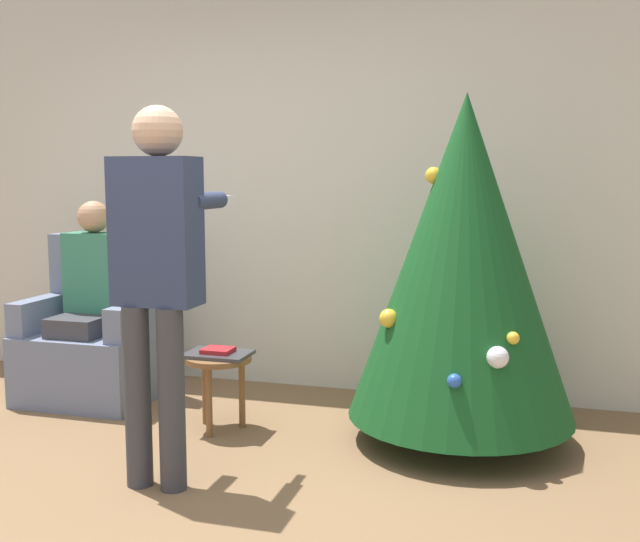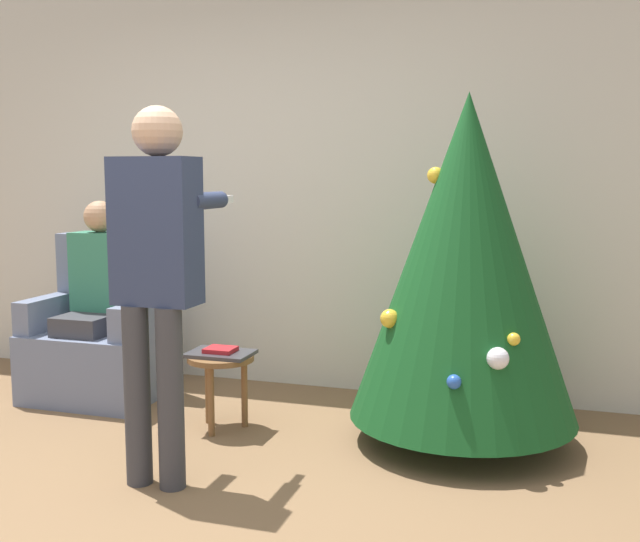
# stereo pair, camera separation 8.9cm
# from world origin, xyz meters

# --- Properties ---
(ground_plane) EXTENTS (14.00, 14.00, 0.00)m
(ground_plane) POSITION_xyz_m (0.00, 0.00, 0.00)
(ground_plane) COLOR brown
(wall_back) EXTENTS (8.00, 0.06, 2.70)m
(wall_back) POSITION_xyz_m (0.00, 2.23, 1.35)
(wall_back) COLOR beige
(wall_back) RESTS_ON ground_plane
(christmas_tree) EXTENTS (1.19, 1.19, 1.84)m
(christmas_tree) POSITION_xyz_m (1.30, 1.43, 0.99)
(christmas_tree) COLOR brown
(christmas_tree) RESTS_ON ground_plane
(armchair) EXTENTS (0.79, 0.62, 1.03)m
(armchair) POSITION_xyz_m (-1.02, 1.56, 0.36)
(armchair) COLOR slate
(armchair) RESTS_ON ground_plane
(person_seated) EXTENTS (0.36, 0.46, 1.26)m
(person_seated) POSITION_xyz_m (-1.02, 1.53, 0.69)
(person_seated) COLOR #38383D
(person_seated) RESTS_ON ground_plane
(person_standing) EXTENTS (0.40, 0.57, 1.72)m
(person_standing) POSITION_xyz_m (0.03, 0.49, 1.03)
(person_standing) COLOR #38383D
(person_standing) RESTS_ON ground_plane
(side_stool) EXTENTS (0.37, 0.37, 0.42)m
(side_stool) POSITION_xyz_m (-0.01, 1.23, 0.35)
(side_stool) COLOR brown
(side_stool) RESTS_ON ground_plane
(laptop) EXTENTS (0.35, 0.25, 0.02)m
(laptop) POSITION_xyz_m (-0.01, 1.23, 0.43)
(laptop) COLOR #38383D
(laptop) RESTS_ON side_stool
(book) EXTENTS (0.16, 0.14, 0.02)m
(book) POSITION_xyz_m (-0.01, 1.23, 0.45)
(book) COLOR #B21E23
(book) RESTS_ON laptop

